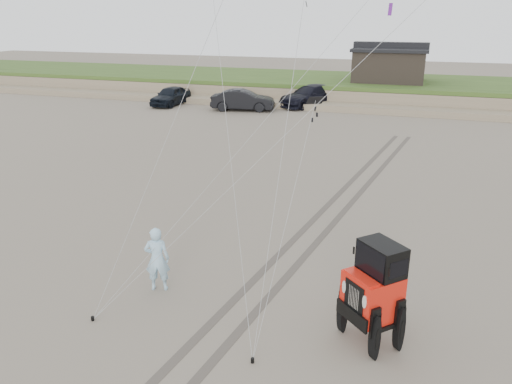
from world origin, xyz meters
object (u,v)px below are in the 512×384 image
at_px(truck_c, 311,96).
at_px(man, 157,259).
at_px(truck_a, 171,96).
at_px(cabin, 390,64).
at_px(jeep, 371,304).
at_px(truck_b, 243,100).

distance_m(truck_c, man, 30.75).
bearing_deg(man, truck_c, -105.13).
relative_size(truck_a, man, 2.46).
xyz_separation_m(truck_c, man, (2.34, -30.66, 0.06)).
bearing_deg(truck_a, truck_c, 17.64).
xyz_separation_m(cabin, jeep, (2.34, -36.27, -2.24)).
bearing_deg(truck_a, man, -61.11).
bearing_deg(truck_c, truck_b, -109.70).
bearing_deg(truck_c, man, -52.45).
height_order(cabin, man, cabin).
distance_m(truck_b, jeep, 30.50).
bearing_deg(truck_b, cabin, -62.20).
xyz_separation_m(cabin, truck_c, (-5.90, -5.06, -2.35)).
bearing_deg(cabin, jeep, -86.31).
distance_m(truck_c, jeep, 32.27).
distance_m(truck_a, truck_c, 11.92).
height_order(cabin, truck_c, cabin).
bearing_deg(truck_a, truck_b, -1.61).
height_order(jeep, man, jeep).
xyz_separation_m(truck_a, jeep, (19.73, -28.03, 0.21)).
bearing_deg(truck_c, cabin, 73.83).
distance_m(cabin, truck_c, 8.12).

